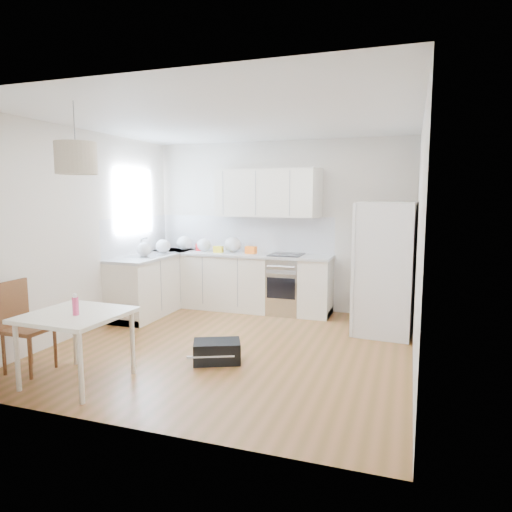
{
  "coord_description": "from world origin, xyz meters",
  "views": [
    {
      "loc": [
        2.02,
        -5.0,
        1.83
      ],
      "look_at": [
        0.18,
        0.4,
        1.08
      ],
      "focal_mm": 32.0,
      "sensor_mm": 36.0,
      "label": 1
    }
  ],
  "objects_px": {
    "refrigerator": "(387,268)",
    "gym_bag": "(217,351)",
    "dining_table": "(76,320)",
    "dining_chair": "(29,327)"
  },
  "relations": [
    {
      "from": "refrigerator",
      "to": "gym_bag",
      "type": "relative_size",
      "value": 3.42
    },
    {
      "from": "dining_table",
      "to": "gym_bag",
      "type": "relative_size",
      "value": 1.8
    },
    {
      "from": "gym_bag",
      "to": "dining_table",
      "type": "bearing_deg",
      "value": -162.72
    },
    {
      "from": "refrigerator",
      "to": "dining_table",
      "type": "height_order",
      "value": "refrigerator"
    },
    {
      "from": "dining_table",
      "to": "dining_chair",
      "type": "relative_size",
      "value": 0.96
    },
    {
      "from": "gym_bag",
      "to": "refrigerator",
      "type": "bearing_deg",
      "value": 22.16
    },
    {
      "from": "dining_table",
      "to": "dining_chair",
      "type": "xyz_separation_m",
      "value": [
        -0.67,
        0.07,
        -0.15
      ]
    },
    {
      "from": "dining_chair",
      "to": "refrigerator",
      "type": "bearing_deg",
      "value": 37.91
    },
    {
      "from": "dining_table",
      "to": "gym_bag",
      "type": "distance_m",
      "value": 1.52
    },
    {
      "from": "dining_chair",
      "to": "gym_bag",
      "type": "relative_size",
      "value": 1.86
    }
  ]
}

